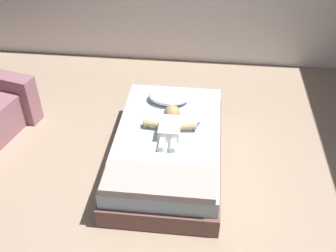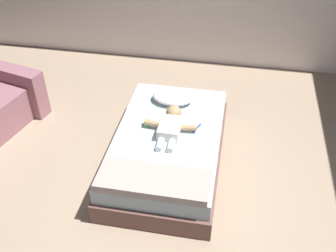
# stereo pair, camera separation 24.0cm
# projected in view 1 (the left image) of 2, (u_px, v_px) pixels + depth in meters

# --- Properties ---
(ground_plane) EXTENTS (8.00, 8.00, 0.00)m
(ground_plane) POSITION_uv_depth(u_px,v_px,m) (156.00, 209.00, 3.82)
(ground_plane) COLOR tan
(bed) EXTENTS (1.11, 1.86, 0.40)m
(bed) POSITION_uv_depth(u_px,v_px,m) (168.00, 149.00, 4.20)
(bed) COLOR brown
(bed) RESTS_ON ground_plane
(pillow) EXTENTS (0.46, 0.33, 0.12)m
(pillow) POSITION_uv_depth(u_px,v_px,m) (169.00, 97.00, 4.51)
(pillow) COLOR white
(pillow) RESTS_ON bed
(baby) EXTENTS (0.55, 0.62, 0.17)m
(baby) POSITION_uv_depth(u_px,v_px,m) (170.00, 124.00, 4.10)
(baby) COLOR white
(baby) RESTS_ON bed
(toothbrush) EXTENTS (0.08, 0.15, 0.02)m
(toothbrush) POSITION_uv_depth(u_px,v_px,m) (197.00, 126.00, 4.17)
(toothbrush) COLOR blue
(toothbrush) RESTS_ON bed
(blanket) EXTENTS (1.00, 0.39, 0.08)m
(blanket) POSITION_uv_depth(u_px,v_px,m) (159.00, 181.00, 3.50)
(blanket) COLOR #A9988F
(blanket) RESTS_ON bed
(toy_block) EXTENTS (0.08, 0.08, 0.06)m
(toy_block) POSITION_uv_depth(u_px,v_px,m) (146.00, 124.00, 4.16)
(toy_block) COLOR #72BB5F
(toy_block) RESTS_ON bed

